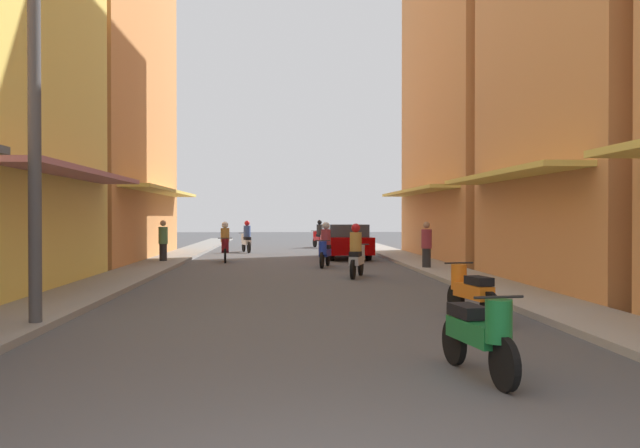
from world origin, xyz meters
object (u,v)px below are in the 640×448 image
object	(u,v)px
motorbike_maroon	(225,244)
pedestrian_crossing	(163,242)
motorbike_white	(246,238)
motorbike_red	(319,235)
utility_pole	(34,99)
motorbike_green	(479,333)
motorbike_blue	(325,247)
motorbike_orange	(471,290)
motorbike_silver	(357,253)
pedestrian_far	(426,246)
parked_car	(346,241)

from	to	relation	value
motorbike_maroon	pedestrian_crossing	world-z (taller)	pedestrian_crossing
motorbike_white	motorbike_red	distance (m)	6.00
utility_pole	motorbike_red	bearing A→B (deg)	77.27
motorbike_green	pedestrian_crossing	size ratio (longest dim) A/B	1.10
motorbike_blue	motorbike_white	distance (m)	10.07
utility_pole	motorbike_orange	bearing A→B (deg)	4.85
motorbike_silver	pedestrian_far	size ratio (longest dim) A/B	1.09
pedestrian_far	motorbike_blue	bearing A→B (deg)	149.48
motorbike_red	utility_pole	distance (m)	27.49
motorbike_blue	motorbike_red	size ratio (longest dim) A/B	1.01
motorbike_red	motorbike_silver	bearing A→B (deg)	-89.83
motorbike_maroon	pedestrian_far	size ratio (longest dim) A/B	1.12
motorbike_red	pedestrian_crossing	distance (m)	13.93
utility_pole	pedestrian_far	bearing A→B (deg)	51.01
motorbike_silver	motorbike_white	xyz separation A→B (m)	(-3.90, 13.57, 0.00)
pedestrian_far	motorbike_red	bearing A→B (deg)	99.21
motorbike_maroon	motorbike_red	xyz separation A→B (m)	(4.33, 11.40, 0.00)
motorbike_blue	motorbike_silver	xyz separation A→B (m)	(0.65, -4.04, 0.00)
motorbike_green	pedestrian_far	world-z (taller)	pedestrian_far
parked_car	pedestrian_far	world-z (taller)	pedestrian_far
motorbike_orange	motorbike_white	bearing A→B (deg)	103.01
motorbike_white	motorbike_orange	size ratio (longest dim) A/B	0.99
motorbike_maroon	motorbike_orange	world-z (taller)	motorbike_maroon
motorbike_orange	motorbike_maroon	bearing A→B (deg)	110.36
motorbike_silver	motorbike_orange	distance (m)	7.96
motorbike_silver	motorbike_red	size ratio (longest dim) A/B	0.99
motorbike_maroon	pedestrian_crossing	size ratio (longest dim) A/B	1.11
motorbike_orange	utility_pole	xyz separation A→B (m)	(-7.13, -0.60, 3.12)
motorbike_maroon	utility_pole	world-z (taller)	utility_pole
motorbike_blue	motorbike_green	distance (m)	16.00
motorbike_maroon	pedestrian_crossing	xyz separation A→B (m)	(-2.23, -0.88, 0.11)
motorbike_orange	pedestrian_far	xyz separation A→B (m)	(1.49, 10.04, 0.30)
motorbike_white	motorbike_orange	xyz separation A→B (m)	(4.96, -21.46, -0.20)
motorbike_orange	parked_car	distance (m)	16.36
motorbike_orange	pedestrian_crossing	bearing A→B (deg)	119.11
motorbike_red	pedestrian_far	bearing A→B (deg)	-80.79
parked_car	motorbike_green	bearing A→B (deg)	-91.60
motorbike_red	utility_pole	size ratio (longest dim) A/B	0.25
motorbike_green	motorbike_orange	xyz separation A→B (m)	(1.09, 4.06, 0.00)
motorbike_green	utility_pole	distance (m)	7.62
parked_car	motorbike_blue	bearing A→B (deg)	-104.99
motorbike_green	motorbike_red	distance (m)	30.11
motorbike_red	parked_car	size ratio (longest dim) A/B	0.42
pedestrian_far	motorbike_maroon	bearing A→B (deg)	146.35
parked_car	utility_pole	bearing A→B (deg)	-111.30
motorbike_blue	motorbike_silver	world-z (taller)	same
pedestrian_far	utility_pole	distance (m)	13.99
motorbike_white	motorbike_orange	distance (m)	22.02
motorbike_maroon	motorbike_white	distance (m)	6.82
motorbike_silver	motorbike_white	bearing A→B (deg)	106.04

